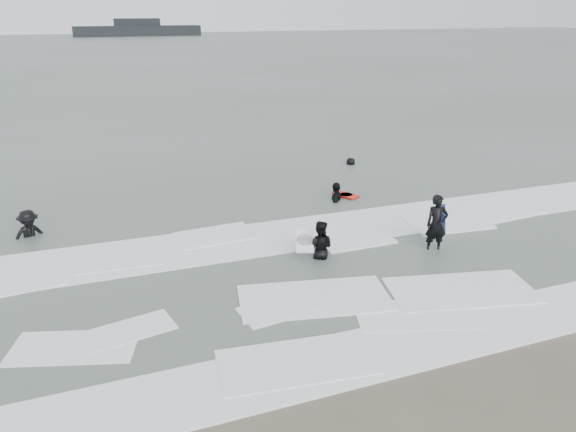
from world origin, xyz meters
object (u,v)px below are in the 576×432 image
object	(u,v)px
surfer_centre	(434,252)
surfer_wading	(319,258)
surfer_right_near	(336,201)
surfer_breaker	(31,238)
surfer_right_far	(351,165)
vessel_horizon	(138,30)

from	to	relation	value
surfer_centre	surfer_wading	world-z (taller)	surfer_centre
surfer_right_near	surfer_wading	bearing A→B (deg)	2.43
surfer_breaker	surfer_right_near	size ratio (longest dim) A/B	0.95
surfer_centre	surfer_breaker	world-z (taller)	surfer_breaker
surfer_breaker	surfer_right_far	bearing A→B (deg)	-2.46
surfer_centre	vessel_horizon	size ratio (longest dim) A/B	0.06
surfer_right_far	vessel_horizon	distance (m)	129.66
surfer_wading	surfer_right_near	bearing A→B (deg)	-90.43
surfer_wading	surfer_right_far	xyz separation A→B (m)	(5.34, 8.85, 0.00)
surfer_right_near	surfer_right_far	size ratio (longest dim) A/B	1.24
surfer_centre	vessel_horizon	bearing A→B (deg)	100.92
surfer_centre	surfer_right_far	distance (m)	9.78
surfer_breaker	surfer_right_near	distance (m)	10.53
surfer_right_far	surfer_right_near	bearing A→B (deg)	41.35
surfer_centre	surfer_wading	bearing A→B (deg)	-178.82
surfer_right_near	surfer_right_far	bearing A→B (deg)	-179.70
surfer_centre	surfer_right_far	xyz separation A→B (m)	(1.95, 9.58, 0.00)
surfer_wading	surfer_breaker	xyz separation A→B (m)	(-7.93, 4.47, 0.00)
vessel_horizon	surfer_breaker	bearing A→B (deg)	-97.40
surfer_right_far	surfer_wading	bearing A→B (deg)	42.43
surfer_breaker	surfer_centre	bearing A→B (deg)	-45.45
surfer_centre	surfer_breaker	bearing A→B (deg)	168.69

